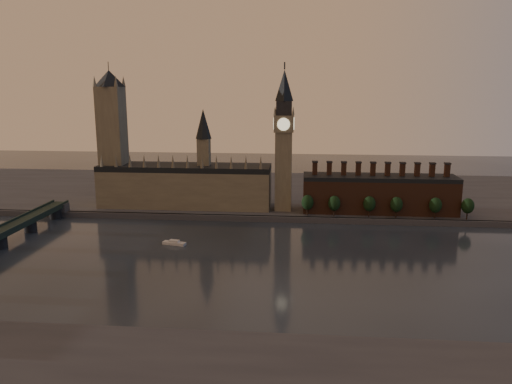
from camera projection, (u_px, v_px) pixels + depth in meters
ground at (257, 266)px, 267.41m from camera, size 900.00×900.00×0.00m
north_bank at (274, 193)px, 440.38m from camera, size 900.00×182.00×4.00m
palace_of_westminster at (186, 184)px, 380.34m from camera, size 130.00×30.30×74.00m
victoria_tower at (112, 134)px, 377.36m from camera, size 24.00×24.00×108.00m
big_ben at (284, 139)px, 361.73m from camera, size 15.00×15.00×107.00m
chimney_block at (379, 193)px, 363.88m from camera, size 110.00×25.00×37.00m
embankment_tree_0 at (308, 202)px, 354.55m from camera, size 8.60×8.60×14.88m
embankment_tree_1 at (334, 203)px, 351.98m from camera, size 8.60×8.60×14.88m
embankment_tree_2 at (369, 204)px, 350.31m from camera, size 8.60×8.60×14.88m
embankment_tree_3 at (396, 204)px, 348.43m from camera, size 8.60×8.60×14.88m
embankment_tree_4 at (435, 205)px, 346.31m from camera, size 8.60×8.60×14.88m
embankment_tree_5 at (468, 206)px, 344.15m from camera, size 8.60×8.60×14.88m
river_boat at (174, 243)px, 303.60m from camera, size 15.00×7.33×2.89m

